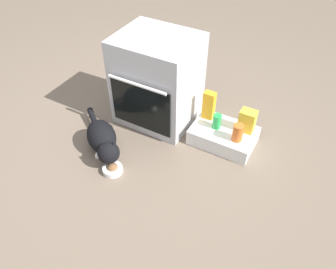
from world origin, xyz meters
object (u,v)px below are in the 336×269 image
Objects in this scene: cat at (103,140)px; oven at (157,80)px; food_bowl at (113,169)px; soda_can at (217,121)px; snack_bag at (247,121)px; sauce_jar at (238,133)px; juice_carton at (209,105)px; pantry_cabinet at (223,136)px.

oven is at bearing 113.50° from cat.
food_bowl is 0.25× the size of cat.
snack_bag is at bearing 21.70° from soda_can.
sauce_jar is 0.58× the size of juice_carton.
juice_carton is at bearing 5.94° from oven.
snack_bag reaches higher than soda_can.
oven is 0.79m from food_bowl.
juice_carton reaches higher than snack_bag.
sauce_jar is (0.12, -0.06, 0.14)m from pantry_cabinet.
sauce_jar is at bearing -25.85° from pantry_cabinet.
pantry_cabinet is 0.23m from snack_bag.
oven reaches higher than sauce_jar.
juice_carton reaches higher than soda_can.
cat is 2.43× the size of juice_carton.
food_bowl is (-0.58, -0.68, -0.04)m from pantry_cabinet.
oven is at bearing 177.25° from pantry_cabinet.
snack_bag reaches higher than pantry_cabinet.
sauce_jar reaches higher than pantry_cabinet.
pantry_cabinet is 3.51× the size of sauce_jar.
food_bowl is 0.96m from sauce_jar.
pantry_cabinet is at bearing -23.40° from juice_carton.
food_bowl is (0.03, -0.71, -0.34)m from oven.
cat is at bearing -133.34° from juice_carton.
soda_can is 0.50× the size of juice_carton.
snack_bag is at bearing 46.42° from food_bowl.
sauce_jar reaches higher than cat.
pantry_cabinet is (0.61, -0.03, -0.30)m from oven.
sauce_jar is 0.78× the size of snack_bag.
pantry_cabinet is at bearing -151.39° from snack_bag.
oven is at bearing -176.31° from snack_bag.
juice_carton is at bearing 155.57° from sauce_jar.
oven is 1.50× the size of pantry_cabinet.
pantry_cabinet is 0.14m from soda_can.
pantry_cabinet is 0.26m from juice_carton.
snack_bag is at bearing 0.57° from juice_carton.
food_bowl is at bearing -87.43° from oven.
oven is at bearing 176.41° from soda_can.
food_bowl is 0.87m from soda_can.
oven reaches higher than cat.
snack_bag is (0.02, 0.14, 0.02)m from sauce_jar.
sauce_jar is 0.33m from juice_carton.
pantry_cabinet is 0.84× the size of cat.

